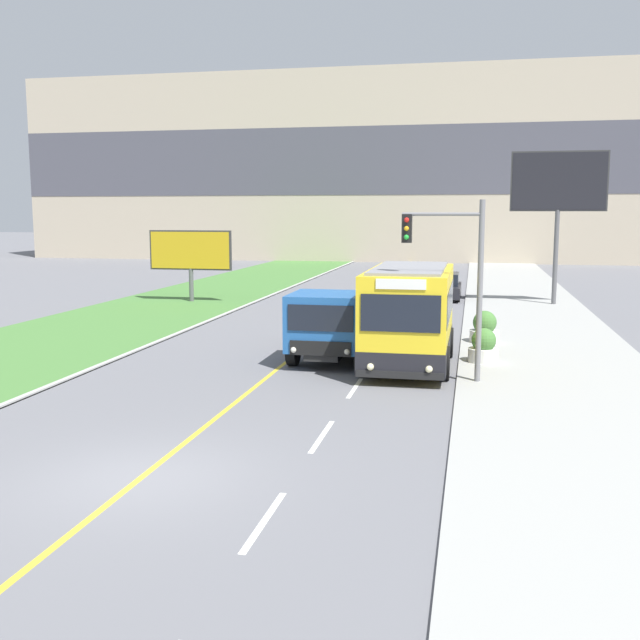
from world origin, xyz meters
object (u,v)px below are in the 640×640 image
Objects in this scene: city_bus at (409,317)px; planter_round_second at (485,328)px; planter_round_near at (484,347)px; dump_truck at (333,324)px; billboard_small at (190,252)px; car_distant at (444,287)px; traffic_light_mast at (455,267)px; billboard_large at (559,188)px.

planter_round_second is at bearing 62.78° from city_bus.
planter_round_second is at bearing 88.82° from planter_round_near.
dump_truck is 17.85m from billboard_small.
dump_truck is 5.86× the size of planter_round_near.
car_distant reaches higher than planter_round_near.
billboard_small is (-13.04, 14.93, 1.11)m from city_bus.
planter_round_near is at bearing -91.18° from planter_round_second.
city_bus is at bearing -159.24° from planter_round_near.
car_distant is 14.17m from billboard_small.
billboard_small is at bearing 130.52° from traffic_light_mast.
city_bus is at bearing -91.10° from car_distant.
billboard_small is 4.20× the size of planter_round_near.
planter_round_near is (1.95, -18.17, -0.13)m from car_distant.
planter_round_second is (2.39, 4.64, -1.01)m from city_bus.
traffic_light_mast is (3.94, -2.56, 2.13)m from dump_truck.
billboard_large is (6.08, 17.19, 4.47)m from city_bus.
dump_truck reaches higher than planter_round_second.
dump_truck reaches higher than planter_round_near.
traffic_light_mast is (1.04, -21.01, 2.63)m from car_distant.
billboard_large reaches higher than traffic_light_mast.
dump_truck is at bearing 166.93° from city_bus.
city_bus reaches higher than planter_round_second.
dump_truck is 6.41m from planter_round_second.
billboard_large reaches higher than city_bus.
car_distant is (2.90, 18.45, -0.50)m from dump_truck.
city_bus reaches higher than car_distant.
traffic_light_mast reaches higher than city_bus.
billboard_large is (5.71, -1.85, 5.38)m from car_distant.
planter_round_second is (4.92, 4.06, -0.61)m from dump_truck.
billboard_large is 7.24× the size of planter_round_near.
city_bus is 2.98m from traffic_light_mast.
dump_truck is at bearing -53.78° from billboard_small.
billboard_small is at bearing 146.30° from planter_round_second.
dump_truck is 1.39× the size of billboard_small.
city_bus is 18.78m from billboard_large.
planter_round_second is (0.98, 6.62, -2.74)m from traffic_light_mast.
planter_round_near is (-3.77, -16.32, -5.51)m from billboard_large.
car_distant is 0.94× the size of billboard_small.
city_bus is 5.54× the size of planter_round_near.
dump_truck is 5.16m from traffic_light_mast.
car_distant is at bearing 81.08° from dump_truck.
traffic_light_mast is 22.25m from billboard_small.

